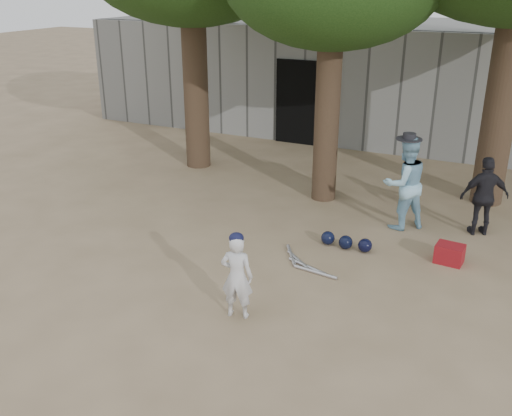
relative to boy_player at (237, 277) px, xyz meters
The scene contains 8 objects.
ground 1.23m from the boy_player, 157.32° to the left, with size 70.00×70.00×0.00m, color #937C5E.
boy_player is the anchor object (origin of this frame).
spectator_blue 4.06m from the boy_player, 70.79° to the left, with size 0.80×0.63×1.66m, color #94CAE5.
spectator_dark 4.89m from the boy_player, 57.39° to the left, with size 0.82×0.34×1.39m, color black.
red_bag 3.64m from the boy_player, 50.10° to the left, with size 0.42×0.32×0.30m, color maroon.
back_building 10.84m from the boy_player, 95.30° to the left, with size 16.00×5.24×3.00m.
helmet_row 2.70m from the boy_player, 74.68° to the left, with size 0.87×0.27×0.23m.
bat_pile 1.81m from the boy_player, 80.71° to the left, with size 1.11×0.76×0.06m.
Camera 1 is at (3.98, -6.16, 4.17)m, focal length 40.00 mm.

